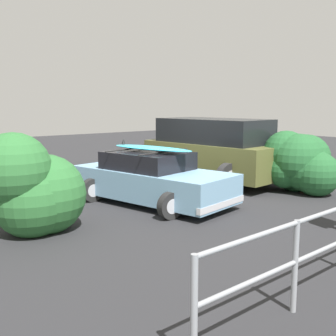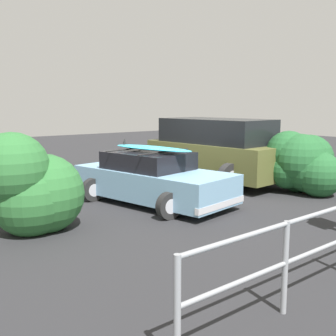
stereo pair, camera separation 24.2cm
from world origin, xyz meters
TOP-DOWN VIEW (x-y plane):
  - ground_plane at (0.00, 0.00)m, footprint 44.00×44.00m
  - sedan_car at (0.70, 0.22)m, footprint 2.76×4.37m
  - suv_car at (-2.41, -0.75)m, footprint 2.96×4.64m
  - bush_near_left at (3.92, 0.73)m, footprint 2.06×1.57m
  - bush_near_right at (-3.27, 1.78)m, footprint 1.80×2.17m

SIDE VIEW (x-z plane):
  - ground_plane at x=0.00m, z-range -0.02..0.00m
  - sedan_car at x=0.70m, z-range -0.16..1.39m
  - bush_near_right at x=-3.27m, z-range -0.09..1.67m
  - bush_near_left at x=3.92m, z-range -0.17..1.85m
  - suv_car at x=-2.41m, z-range 0.03..2.01m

